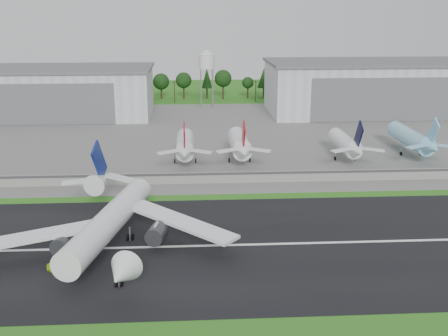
{
  "coord_description": "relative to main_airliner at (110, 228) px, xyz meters",
  "views": [
    {
      "loc": [
        -13.66,
        -102.57,
        50.06
      ],
      "look_at": [
        -4.99,
        40.0,
        9.0
      ],
      "focal_mm": 45.0,
      "sensor_mm": 36.0,
      "label": 1
    }
  ],
  "objects": [
    {
      "name": "blast_fence",
      "position": [
        31.18,
        45.41,
        -3.09
      ],
      "size": [
        240.0,
        0.61,
        3.5
      ],
      "color": "gray",
      "rests_on": "ground"
    },
    {
      "name": "hangar_west",
      "position": [
        -48.82,
        155.34,
        6.74
      ],
      "size": [
        97.0,
        44.0,
        23.2
      ],
      "color": "silver",
      "rests_on": "ground"
    },
    {
      "name": "runway_centerline",
      "position": [
        31.18,
        0.43,
        -4.78
      ],
      "size": [
        220.0,
        1.0,
        0.02
      ],
      "primitive_type": "cube",
      "color": "white",
      "rests_on": "runway"
    },
    {
      "name": "parked_jet_skyblue",
      "position": [
        94.3,
        72.0,
        1.33
      ],
      "size": [
        7.36,
        37.29,
        16.79
      ],
      "color": "#87CFEA",
      "rests_on": "ground"
    },
    {
      "name": "parked_jet_red_b",
      "position": [
        33.74,
        67.02,
        1.51
      ],
      "size": [
        7.36,
        31.29,
        16.92
      ],
      "color": "white",
      "rests_on": "ground"
    },
    {
      "name": "parked_jet_navy",
      "position": [
        69.7,
        66.96,
        1.13
      ],
      "size": [
        7.36,
        31.29,
        16.52
      ],
      "color": "white",
      "rests_on": "ground"
    },
    {
      "name": "treeline",
      "position": [
        31.18,
        205.43,
        -4.89
      ],
      "size": [
        320.0,
        16.0,
        22.0
      ],
      "primitive_type": null,
      "color": "black",
      "rests_on": "ground"
    },
    {
      "name": "main_airliner",
      "position": [
        0.0,
        0.0,
        0.0
      ],
      "size": [
        55.96,
        58.85,
        18.17
      ],
      "rotation": [
        0.0,
        0.0,
        2.93
      ],
      "color": "white",
      "rests_on": "runway"
    },
    {
      "name": "water_tower",
      "position": [
        26.18,
        175.43,
        19.66
      ],
      "size": [
        8.4,
        8.4,
        29.4
      ],
      "color": "#99999E",
      "rests_on": "ground"
    },
    {
      "name": "apron",
      "position": [
        31.18,
        110.43,
        -4.84
      ],
      "size": [
        320.0,
        150.0,
        0.1
      ],
      "primitive_type": "cube",
      "color": "slate",
      "rests_on": "ground"
    },
    {
      "name": "runway",
      "position": [
        31.18,
        0.43,
        -4.84
      ],
      "size": [
        320.0,
        60.0,
        0.1
      ],
      "primitive_type": "cube",
      "color": "black",
      "rests_on": "ground"
    },
    {
      "name": "ground",
      "position": [
        31.18,
        -9.57,
        -4.89
      ],
      "size": [
        600.0,
        600.0,
        0.0
      ],
      "primitive_type": "plane",
      "color": "#286618",
      "rests_on": "ground"
    },
    {
      "name": "ground_vehicle",
      "position": [
        -8.71,
        -9.04,
        -4.07
      ],
      "size": [
        5.54,
        3.3,
        1.44
      ],
      "primitive_type": "imported",
      "rotation": [
        0.0,
        0.0,
        1.75
      ],
      "color": "#A6E31A",
      "rests_on": "runway"
    },
    {
      "name": "hangar_east",
      "position": [
        106.18,
        155.34,
        7.73
      ],
      "size": [
        102.0,
        47.0,
        25.2
      ],
      "color": "silver",
      "rests_on": "ground"
    },
    {
      "name": "parked_jet_red_a",
      "position": [
        15.57,
        67.0,
        1.35
      ],
      "size": [
        7.36,
        31.29,
        16.76
      ],
      "color": "white",
      "rests_on": "ground"
    },
    {
      "name": "utility_poles",
      "position": [
        31.18,
        190.43,
        -4.89
      ],
      "size": [
        230.0,
        3.0,
        12.0
      ],
      "primitive_type": null,
      "color": "black",
      "rests_on": "ground"
    }
  ]
}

